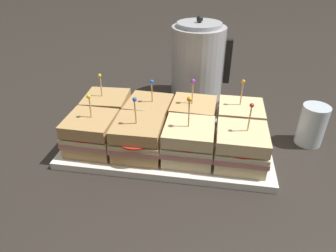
% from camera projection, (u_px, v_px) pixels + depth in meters
% --- Properties ---
extents(ground_plane, '(6.00, 6.00, 0.00)m').
position_uv_depth(ground_plane, '(168.00, 146.00, 0.79)').
color(ground_plane, '#2D2823').
extents(serving_platter, '(0.52, 0.27, 0.02)m').
position_uv_depth(serving_platter, '(168.00, 144.00, 0.78)').
color(serving_platter, white).
rests_on(serving_platter, ground_plane).
extents(sandwich_front_far_left, '(0.12, 0.12, 0.15)m').
position_uv_depth(sandwich_front_far_left, '(92.00, 133.00, 0.73)').
color(sandwich_front_far_left, tan).
rests_on(sandwich_front_far_left, serving_platter).
extents(sandwich_front_center_left, '(0.12, 0.12, 0.15)m').
position_uv_depth(sandwich_front_center_left, '(138.00, 138.00, 0.71)').
color(sandwich_front_center_left, tan).
rests_on(sandwich_front_center_left, serving_platter).
extents(sandwich_front_center_right, '(0.12, 0.12, 0.16)m').
position_uv_depth(sandwich_front_center_right, '(189.00, 142.00, 0.70)').
color(sandwich_front_center_right, beige).
rests_on(sandwich_front_center_right, serving_platter).
extents(sandwich_front_far_right, '(0.12, 0.12, 0.15)m').
position_uv_depth(sandwich_front_far_right, '(241.00, 147.00, 0.68)').
color(sandwich_front_far_right, beige).
rests_on(sandwich_front_far_right, serving_platter).
extents(sandwich_back_far_left, '(0.12, 0.12, 0.15)m').
position_uv_depth(sandwich_back_far_left, '(107.00, 110.00, 0.83)').
color(sandwich_back_far_left, tan).
rests_on(sandwich_back_far_left, serving_platter).
extents(sandwich_back_center_left, '(0.12, 0.12, 0.14)m').
position_uv_depth(sandwich_back_center_left, '(150.00, 114.00, 0.81)').
color(sandwich_back_center_left, tan).
rests_on(sandwich_back_center_left, serving_platter).
extents(sandwich_back_center_right, '(0.12, 0.12, 0.15)m').
position_uv_depth(sandwich_back_center_right, '(193.00, 117.00, 0.79)').
color(sandwich_back_center_right, tan).
rests_on(sandwich_back_center_right, serving_platter).
extents(sandwich_back_far_right, '(0.12, 0.12, 0.15)m').
position_uv_depth(sandwich_back_far_right, '(240.00, 120.00, 0.78)').
color(sandwich_back_far_right, beige).
rests_on(sandwich_back_far_right, serving_platter).
extents(kettle_steel, '(0.19, 0.17, 0.27)m').
position_uv_depth(kettle_steel, '(198.00, 62.00, 0.98)').
color(kettle_steel, '#B7BABF').
rests_on(kettle_steel, ground_plane).
extents(drinking_glass, '(0.07, 0.07, 0.11)m').
position_uv_depth(drinking_glass, '(312.00, 125.00, 0.77)').
color(drinking_glass, silver).
rests_on(drinking_glass, ground_plane).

